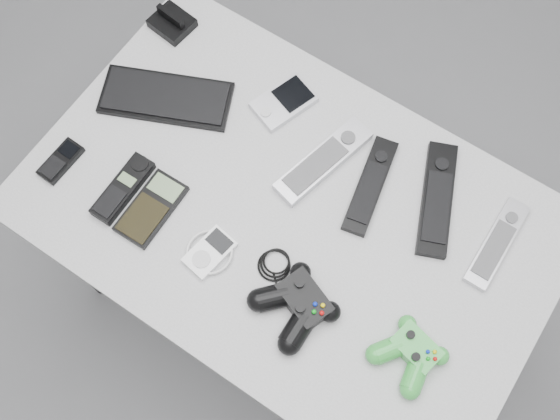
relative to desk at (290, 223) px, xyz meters
The scene contains 15 objects.
floor 0.65m from the desk, 144.99° to the left, with size 3.50×3.50×0.00m, color slate.
desk is the anchor object (origin of this frame).
pda_keyboard 0.37m from the desk, 169.12° to the left, with size 0.27×0.12×0.02m, color black.
dock_bracket 0.52m from the desk, 153.90° to the left, with size 0.09×0.08×0.05m, color black.
pda 0.26m from the desk, 126.62° to the left, with size 0.08×0.13×0.02m, color #B9B8C0.
remote_silver_a 0.15m from the desk, 91.42° to the left, with size 0.06×0.23×0.03m, color #B9B8C0.
remote_black_a 0.18m from the desk, 52.21° to the left, with size 0.05×0.21×0.02m, color black.
remote_black_b 0.30m from the desk, 38.49° to the left, with size 0.06×0.24×0.02m, color black.
remote_silver_b 0.41m from the desk, 23.97° to the left, with size 0.05×0.20×0.02m, color #B1B1B8.
mobile_phone 0.48m from the desk, 159.51° to the right, with size 0.04×0.10×0.02m, color black.
cordless_handset 0.34m from the desk, 154.34° to the right, with size 0.05×0.15×0.02m, color black.
calculator 0.28m from the desk, 147.54° to the right, with size 0.08×0.15×0.02m, color black.
mp3_player 0.19m from the desk, 117.67° to the right, with size 0.09×0.10×0.02m, color white.
controller_black 0.21m from the desk, 52.59° to the right, with size 0.24×0.15×0.05m, color black, non-canonical shape.
controller_green 0.36m from the desk, 18.66° to the right, with size 0.12×0.13×0.04m, color green, non-canonical shape.
Camera 1 is at (0.34, -0.47, 1.90)m, focal length 42.00 mm.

